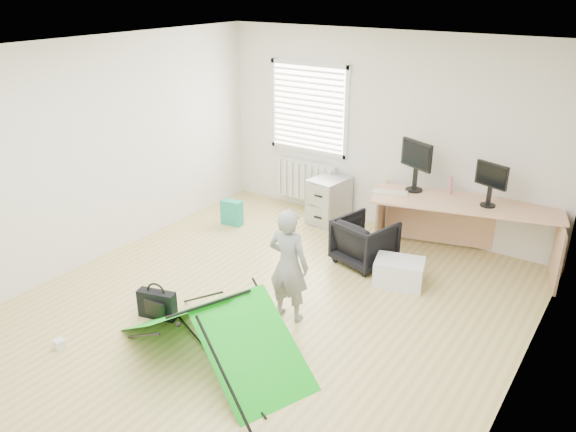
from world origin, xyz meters
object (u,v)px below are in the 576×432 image
Objects in this scene: thermos at (450,185)px; person at (289,265)px; monitor_left at (416,173)px; monitor_right at (490,191)px; office_chair at (365,241)px; filing_cabinet at (329,200)px; storage_crate at (399,272)px; kite at (212,331)px; laptop_bag at (157,304)px; desk at (462,230)px.

thermos is 2.64m from person.
monitor_right is (0.94, -0.00, -0.04)m from monitor_left.
monitor_right is at bearing -130.96° from office_chair.
storage_crate is (1.60, -1.13, -0.18)m from filing_cabinet.
thermos reaches higher than office_chair.
kite is (-0.30, -2.52, 0.00)m from office_chair.
filing_cabinet reaches higher than laptop_bag.
kite is (-0.56, -3.34, -0.71)m from monitor_left.
kite is 4.71× the size of laptop_bag.
desk reaches higher than kite.
kite reaches higher than office_chair.
desk is 3.47× the size of office_chair.
monitor_left is 1.25× the size of laptop_bag.
person is (-0.10, -1.54, 0.32)m from office_chair.
person is (0.92, -2.41, 0.28)m from filing_cabinet.
thermos is 0.40× the size of storage_crate.
person is at bearing 101.09° from office_chair.
person reaches higher than storage_crate.
desk is at bearing -118.45° from person.
kite is (-1.24, -3.32, -0.09)m from desk.
monitor_right is 0.75× the size of storage_crate.
desk is 3.81m from laptop_bag.
desk is at bearing -157.07° from monitor_right.
kite is (-0.97, -3.49, -0.58)m from thermos.
thermos is 1.32m from office_chair.
laptop_bag is at bearing 30.25° from person.
monitor_left is 0.42× the size of person.
monitor_left is 1.12m from office_chair.
person is at bearing 18.31° from laptop_bag.
office_chair is (-0.67, -0.97, -0.58)m from thermos.
filing_cabinet is at bearing -157.54° from monitor_left.
monitor_left is 1.41m from storage_crate.
office_chair reaches higher than storage_crate.
filing_cabinet reaches higher than kite.
laptop_bag is at bearing -108.50° from monitor_right.
filing_cabinet is 1.34m from office_chair.
monitor_right reaches higher than office_chair.
monitor_right is (0.25, 0.02, 0.58)m from desk.
thermos is (-0.27, 0.17, 0.50)m from desk.
kite is at bearing -28.43° from laptop_bag.
office_chair is at bearing -154.84° from desk.
monitor_right is at bearing 24.73° from monitor_left.
person reaches higher than office_chair.
person is 0.64× the size of kite.
storage_crate is 1.35× the size of laptop_bag.
monitor_right is 0.56m from thermos.
monitor_right is at bearing -11.47° from desk.
monitor_left is 0.46m from thermos.
office_chair is 1.59× the size of laptop_bag.
storage_crate is at bearing -27.46° from filing_cabinet.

